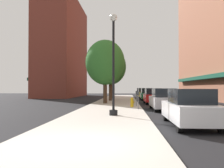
{
  "coord_description": "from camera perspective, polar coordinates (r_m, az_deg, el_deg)",
  "views": [
    {
      "loc": [
        1.22,
        -6.48,
        1.71
      ],
      "look_at": [
        -0.43,
        18.84,
        2.12
      ],
      "focal_mm": 36.84,
      "sensor_mm": 36.0,
      "label": 1
    }
  ],
  "objects": [
    {
      "name": "tree_near",
      "position": [
        28.57,
        -0.4,
        4.29
      ],
      "size": [
        3.88,
        3.88,
        6.44
      ],
      "color": "#422D1E",
      "rests_on": "sidewalk_slab"
    },
    {
      "name": "car_white",
      "position": [
        10.84,
        18.66,
        -5.65
      ],
      "size": [
        1.8,
        4.3,
        1.66
      ],
      "rotation": [
        0.0,
        0.0,
        -0.0
      ],
      "color": "black",
      "rests_on": "ground"
    },
    {
      "name": "car_red",
      "position": [
        25.09,
        10.09,
        -2.98
      ],
      "size": [
        1.8,
        4.3,
        1.66
      ],
      "rotation": [
        0.0,
        0.0,
        -0.03
      ],
      "color": "black",
      "rests_on": "ground"
    },
    {
      "name": "parking_meter_far",
      "position": [
        17.18,
        6.5,
        -3.47
      ],
      "size": [
        0.14,
        0.09,
        1.31
      ],
      "color": "slate",
      "rests_on": "sidewalk_slab"
    },
    {
      "name": "lamppost",
      "position": [
        13.37,
        0.36,
        5.48
      ],
      "size": [
        0.48,
        0.48,
        5.9
      ],
      "color": "black",
      "rests_on": "sidewalk_slab"
    },
    {
      "name": "building_far_background",
      "position": [
        45.77,
        -11.97,
        8.4
      ],
      "size": [
        6.8,
        18.0,
        18.29
      ],
      "color": "brown",
      "rests_on": "ground"
    },
    {
      "name": "sidewalk_slab",
      "position": [
        25.56,
        0.98,
        -4.64
      ],
      "size": [
        4.8,
        50.0,
        0.12
      ],
      "primitive_type": "cube",
      "color": "#B7B2A8",
      "rests_on": "ground"
    },
    {
      "name": "car_yellow",
      "position": [
        39.33,
        7.78,
        -2.24
      ],
      "size": [
        1.8,
        4.3,
        1.66
      ],
      "rotation": [
        0.0,
        0.0,
        -0.03
      ],
      "color": "black",
      "rests_on": "ground"
    },
    {
      "name": "car_silver",
      "position": [
        17.88,
        12.69,
        -3.8
      ],
      "size": [
        1.8,
        4.3,
        1.66
      ],
      "rotation": [
        0.0,
        0.0,
        -0.03
      ],
      "color": "black",
      "rests_on": "ground"
    },
    {
      "name": "car_green",
      "position": [
        32.0,
        8.71,
        -2.54
      ],
      "size": [
        1.8,
        4.3,
        1.66
      ],
      "rotation": [
        0.0,
        0.0,
        0.03
      ],
      "color": "black",
      "rests_on": "ground"
    },
    {
      "name": "parking_meter_near",
      "position": [
        20.23,
        6.08,
        -3.08
      ],
      "size": [
        0.14,
        0.09,
        1.31
      ],
      "color": "slate",
      "rests_on": "sidewalk_slab"
    },
    {
      "name": "ground_plane",
      "position": [
        24.7,
        10.21,
        -4.89
      ],
      "size": [
        90.0,
        90.0,
        0.0
      ],
      "primitive_type": "plane",
      "color": "black"
    },
    {
      "name": "tree_far",
      "position": [
        33.14,
        -0.24,
        4.14
      ],
      "size": [
        3.64,
        3.64,
        6.64
      ],
      "color": "#4C3823",
      "rests_on": "sidewalk_slab"
    },
    {
      "name": "tree_mid",
      "position": [
        23.66,
        -1.72,
        5.36
      ],
      "size": [
        4.02,
        4.02,
        6.51
      ],
      "color": "#422D1E",
      "rests_on": "sidewalk_slab"
    },
    {
      "name": "fire_hydrant",
      "position": [
        19.04,
        4.99,
        -4.52
      ],
      "size": [
        0.33,
        0.26,
        0.79
      ],
      "color": "gold",
      "rests_on": "sidewalk_slab"
    },
    {
      "name": "car_black",
      "position": [
        46.11,
        7.18,
        -2.05
      ],
      "size": [
        1.8,
        4.3,
        1.66
      ],
      "rotation": [
        0.0,
        0.0,
        -0.03
      ],
      "color": "black",
      "rests_on": "ground"
    }
  ]
}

